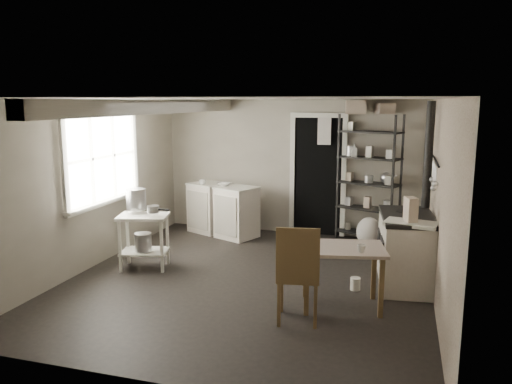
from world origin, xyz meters
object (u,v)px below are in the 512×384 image
(prep_table, at_px, (144,240))
(work_table, at_px, (342,274))
(chair, at_px, (298,276))
(flour_sack, at_px, (369,232))
(shelf_rack, at_px, (369,184))
(stockpot, at_px, (136,199))
(base_cabinets, at_px, (223,208))
(stove, at_px, (406,251))

(prep_table, relative_size, work_table, 0.82)
(chair, xyz_separation_m, flour_sack, (0.53, 2.96, -0.25))
(shelf_rack, xyz_separation_m, work_table, (-0.08, -2.82, -0.57))
(work_table, bearing_deg, stockpot, 167.15)
(stockpot, bearing_deg, base_cabinets, 73.23)
(chair, bearing_deg, base_cabinets, 113.63)
(stockpot, xyz_separation_m, shelf_rack, (2.98, 2.16, 0.01))
(prep_table, distance_m, chair, 2.58)
(work_table, relative_size, flour_sack, 1.93)
(base_cabinets, height_order, work_table, base_cabinets)
(stove, xyz_separation_m, work_table, (-0.69, -0.92, -0.06))
(stockpot, relative_size, work_table, 0.32)
(base_cabinets, bearing_deg, stockpot, -83.43)
(chair, bearing_deg, shelf_rack, 72.69)
(prep_table, xyz_separation_m, stockpot, (-0.15, 0.10, 0.54))
(stockpot, relative_size, stove, 0.26)
(stockpot, height_order, flour_sack, stockpot)
(stove, bearing_deg, prep_table, 179.18)
(flour_sack, bearing_deg, chair, -100.15)
(shelf_rack, xyz_separation_m, stove, (0.61, -1.90, -0.51))
(work_table, bearing_deg, shelf_rack, 88.45)
(prep_table, xyz_separation_m, stove, (3.44, 0.36, 0.04))
(base_cabinets, bearing_deg, stove, -4.83)
(base_cabinets, relative_size, shelf_rack, 0.63)
(prep_table, height_order, stockpot, stockpot)
(prep_table, height_order, shelf_rack, shelf_rack)
(shelf_rack, height_order, flour_sack, shelf_rack)
(prep_table, xyz_separation_m, chair, (2.36, -1.04, 0.09))
(base_cabinets, bearing_deg, prep_table, -78.50)
(base_cabinets, bearing_deg, flour_sack, 21.93)
(base_cabinets, relative_size, stove, 1.16)
(chair, bearing_deg, prep_table, 147.07)
(base_cabinets, xyz_separation_m, shelf_rack, (2.42, 0.28, 0.49))
(chair, bearing_deg, work_table, 41.03)
(prep_table, bearing_deg, stove, 5.96)
(stockpot, height_order, shelf_rack, shelf_rack)
(prep_table, relative_size, chair, 0.71)
(stockpot, relative_size, chair, 0.28)
(prep_table, height_order, chair, chair)
(shelf_rack, xyz_separation_m, flour_sack, (0.06, -0.34, -0.71))
(prep_table, distance_m, stockpot, 0.57)
(shelf_rack, distance_m, flour_sack, 0.79)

